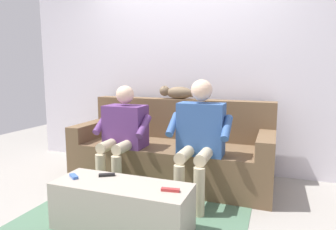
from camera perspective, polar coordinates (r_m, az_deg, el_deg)
The scene contains 11 objects.
ground_plane at distance 2.92m, azimuth -4.21°, elevation -16.89°, with size 8.00×8.00×0.00m, color gray.
back_wall at distance 3.83m, azimuth 3.56°, elevation 8.64°, with size 4.53×0.06×2.53m, color silver.
couch at distance 3.47m, azimuth 0.93°, elevation -7.18°, with size 2.23×0.85×0.91m.
coffee_table at distance 2.47m, azimuth -8.83°, elevation -16.99°, with size 1.09×0.40×0.38m.
person_left_seated at distance 2.85m, azimuth 6.01°, elevation -3.55°, with size 0.60×0.56×1.17m.
person_right_seated at distance 3.20m, azimuth -8.64°, elevation -2.89°, with size 0.58×0.56×1.10m.
cat_on_backrest at distance 3.62m, azimuth 1.54°, elevation 4.37°, with size 0.57×0.13×0.16m.
remote_blue at distance 2.60m, azimuth -17.63°, elevation -11.15°, with size 0.11×0.04×0.02m, color #3860B7.
remote_black at distance 2.57m, azimuth -11.66°, elevation -11.19°, with size 0.13×0.04×0.02m, color black.
remote_red at distance 2.22m, azimuth 0.45°, elevation -14.17°, with size 0.14×0.04×0.02m, color #B73333.
floor_rug at distance 2.67m, azimuth -7.01°, elevation -19.31°, with size 1.87×1.75×0.01m, color #4C7056.
Camera 1 is at (-1.10, 3.00, 1.24)m, focal length 31.75 mm.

